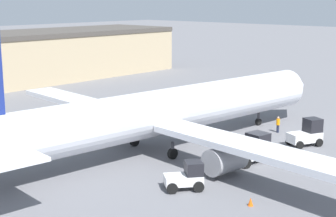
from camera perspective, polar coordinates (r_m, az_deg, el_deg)
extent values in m
plane|color=slate|center=(45.58, 0.00, -4.42)|extent=(400.00, 400.00, 0.00)
cylinder|color=silver|center=(44.73, 0.00, -0.24)|extent=(35.53, 7.33, 3.89)
cone|color=silver|center=(59.11, 13.99, 2.43)|extent=(3.47, 4.10, 3.82)
cube|color=silver|center=(52.42, -9.51, 0.66)|extent=(4.83, 18.28, 0.50)
cube|color=silver|center=(36.35, 9.58, -4.44)|extent=(4.83, 18.28, 0.50)
cylinder|color=#939399|center=(50.50, -7.79, -1.35)|extent=(3.29, 2.31, 2.02)
cylinder|color=#939399|center=(38.42, 6.34, -5.63)|extent=(3.29, 2.31, 2.02)
cube|color=silver|center=(32.12, -17.61, -5.07)|extent=(3.95, 4.99, 0.24)
cylinder|color=#38383D|center=(54.44, 10.00, -1.08)|extent=(0.28, 0.28, 1.45)
cylinder|color=black|center=(54.53, 9.98, -1.46)|extent=(0.73, 0.42, 0.70)
cylinder|color=#38383D|center=(42.44, 0.52, -4.66)|extent=(0.28, 0.28, 1.45)
cylinder|color=black|center=(42.52, 0.52, -5.02)|extent=(0.93, 0.44, 0.90)
cylinder|color=#38383D|center=(46.15, -3.74, -3.30)|extent=(0.28, 0.28, 1.45)
cylinder|color=black|center=(46.22, -3.74, -3.63)|extent=(0.93, 0.44, 0.90)
cylinder|color=#1E2338|center=(51.90, 12.07, -2.20)|extent=(0.26, 0.26, 0.77)
cylinder|color=orange|center=(51.74, 12.10, -1.46)|extent=(0.35, 0.35, 0.61)
sphere|color=tan|center=(51.64, 12.12, -1.01)|extent=(0.22, 0.22, 0.22)
cube|color=silver|center=(47.76, 14.88, -3.08)|extent=(3.35, 2.61, 0.85)
cube|color=black|center=(48.02, 15.74, -1.77)|extent=(1.76, 1.77, 1.22)
cylinder|color=black|center=(47.95, 16.38, -3.64)|extent=(0.78, 0.56, 0.73)
cylinder|color=black|center=(49.06, 15.31, -3.22)|extent=(0.78, 0.56, 0.73)
cylinder|color=black|center=(46.69, 14.37, -3.94)|extent=(0.78, 0.56, 0.73)
cylinder|color=black|center=(47.83, 13.31, -3.50)|extent=(0.78, 0.56, 0.73)
cube|color=silver|center=(41.97, 9.01, -4.91)|extent=(3.65, 2.20, 0.79)
cube|color=black|center=(42.39, 9.93, -3.42)|extent=(1.73, 1.73, 1.13)
cube|color=#333333|center=(41.25, 8.47, -3.75)|extent=(2.29, 1.50, 0.81)
cylinder|color=black|center=(42.42, 10.93, -5.35)|extent=(0.84, 0.40, 0.80)
cylinder|color=black|center=(43.48, 9.25, -4.86)|extent=(0.84, 0.40, 0.80)
cylinder|color=black|center=(40.70, 8.72, -6.02)|extent=(0.84, 0.40, 0.80)
cylinder|color=black|center=(41.80, 7.02, -5.48)|extent=(0.84, 0.40, 0.80)
cube|color=silver|center=(35.89, 1.71, -7.87)|extent=(2.95, 2.73, 0.65)
cube|color=black|center=(35.78, 2.88, -6.61)|extent=(1.70, 1.72, 0.93)
cylinder|color=black|center=(35.54, 3.41, -8.65)|extent=(0.77, 0.69, 0.76)
cylinder|color=black|center=(36.85, 2.89, -7.88)|extent=(0.77, 0.69, 0.76)
cylinder|color=black|center=(35.19, 0.46, -8.85)|extent=(0.77, 0.69, 0.76)
cylinder|color=black|center=(36.50, 0.06, -8.06)|extent=(0.77, 0.69, 0.76)
cone|color=#EF590F|center=(33.70, 9.13, -10.17)|extent=(0.36, 0.36, 0.55)
cone|color=#EF590F|center=(42.95, 17.61, -5.67)|extent=(0.36, 0.36, 0.55)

